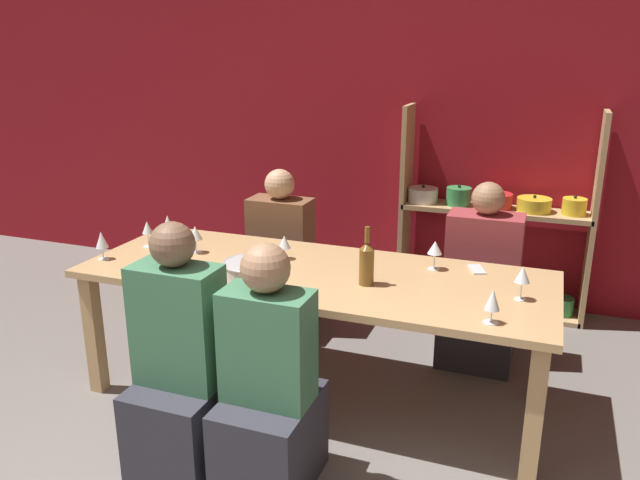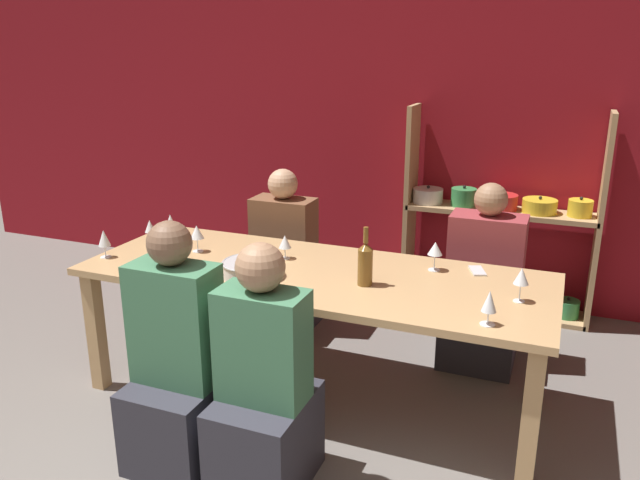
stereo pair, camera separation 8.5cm
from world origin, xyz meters
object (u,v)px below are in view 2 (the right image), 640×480
object	(u,v)px
wine_glass_empty_c	(285,242)
person_near_a	(264,400)
person_far_b	(483,298)
dining_table	(313,285)
wine_glass_empty_a	(521,277)
wine_bottle_green	(365,263)
wine_glass_white_b	(150,227)
person_far_a	(284,271)
shelf_unit	(496,241)
wine_glass_red_a	(104,239)
wine_glass_empty_d	(197,233)
wine_glass_empty_b	(435,249)
cell_phone	(477,271)
person_near_b	(179,376)
wine_glass_red_b	(171,222)
wine_glass_white_a	(489,303)
mixing_bowl	(251,268)
wine_glass_white_c	(159,250)

from	to	relation	value
wine_glass_empty_c	person_near_a	world-z (taller)	person_near_a
person_far_b	dining_table	bearing A→B (deg)	44.96
wine_glass_empty_a	wine_bottle_green	bearing A→B (deg)	-174.91
wine_glass_white_b	person_far_a	xyz separation A→B (m)	(0.56, 0.75, -0.47)
shelf_unit	dining_table	xyz separation A→B (m)	(-0.80, -1.64, 0.13)
dining_table	person_far_b	size ratio (longest dim) A/B	2.22
wine_glass_red_a	wine_glass_empty_d	world-z (taller)	wine_glass_red_a
wine_glass_empty_b	wine_glass_empty_d	bearing A→B (deg)	-171.54
cell_phone	person_near_b	size ratio (longest dim) A/B	0.14
wine_glass_red_b	wine_glass_white_b	world-z (taller)	wine_glass_red_b
shelf_unit	person_far_a	world-z (taller)	shelf_unit
dining_table	wine_glass_red_b	distance (m)	1.09
wine_bottle_green	wine_glass_white_a	distance (m)	0.71
mixing_bowl	person_near_a	world-z (taller)	person_near_a
mixing_bowl	cell_phone	xyz separation A→B (m)	(1.12, 0.53, -0.04)
wine_glass_empty_b	wine_glass_empty_d	xyz separation A→B (m)	(-1.39, -0.21, -0.00)
person_near_b	person_far_b	world-z (taller)	person_near_b
wine_glass_empty_a	cell_phone	xyz separation A→B (m)	(-0.25, 0.35, -0.12)
wine_glass_empty_a	wine_glass_white_b	distance (m)	2.20
wine_glass_red_a	wine_glass_white_b	xyz separation A→B (m)	(0.11, 0.29, 0.00)
wine_glass_empty_c	wine_glass_empty_b	bearing A→B (deg)	8.60
wine_glass_white_c	person_far_a	distance (m)	1.23
dining_table	mixing_bowl	size ratio (longest dim) A/B	8.31
wine_glass_red_a	wine_glass_white_b	bearing A→B (deg)	69.52
wine_glass_empty_a	person_near_a	world-z (taller)	person_near_a
dining_table	wine_glass_white_c	xyz separation A→B (m)	(-0.78, -0.31, 0.20)
wine_glass_white_c	wine_glass_empty_d	world-z (taller)	wine_glass_empty_d
wine_glass_white_a	wine_glass_empty_b	xyz separation A→B (m)	(-0.37, 0.61, 0.02)
person_far_b	wine_glass_white_b	bearing A→B (deg)	21.87
wine_glass_white_c	wine_glass_empty_b	bearing A→B (deg)	22.29
wine_glass_empty_b	wine_glass_empty_c	world-z (taller)	wine_glass_empty_b
wine_glass_empty_c	person_far_a	xyz separation A→B (m)	(-0.32, 0.66, -0.45)
shelf_unit	person_far_b	xyz separation A→B (m)	(0.03, -0.81, -0.14)
dining_table	cell_phone	world-z (taller)	cell_phone
person_near_b	wine_glass_red_a	bearing A→B (deg)	147.76
wine_glass_white_a	person_far_a	size ratio (longest dim) A/B	0.14
person_far_a	person_near_b	bearing A→B (deg)	96.60
wine_glass_empty_c	wine_glass_white_a	bearing A→B (deg)	-21.56
wine_glass_white_a	person_far_a	world-z (taller)	person_far_a
wine_glass_empty_a	wine_glass_white_b	world-z (taller)	wine_glass_empty_a
wine_glass_white_a	wine_glass_empty_a	distance (m)	0.34
wine_glass_red_b	wine_glass_empty_d	size ratio (longest dim) A/B	1.05
wine_glass_empty_c	person_far_a	world-z (taller)	person_far_a
shelf_unit	wine_glass_empty_a	distance (m)	1.72
dining_table	wine_glass_red_b	world-z (taller)	wine_glass_red_b
mixing_bowl	wine_glass_white_b	size ratio (longest dim) A/B	1.90
dining_table	person_far_b	bearing A→B (deg)	44.96
wine_glass_red_b	cell_phone	xyz separation A→B (m)	(1.89, 0.15, -0.12)
shelf_unit	person_near_a	xyz separation A→B (m)	(-0.71, -2.43, -0.13)
wine_glass_empty_c	wine_glass_white_b	world-z (taller)	wine_glass_white_b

